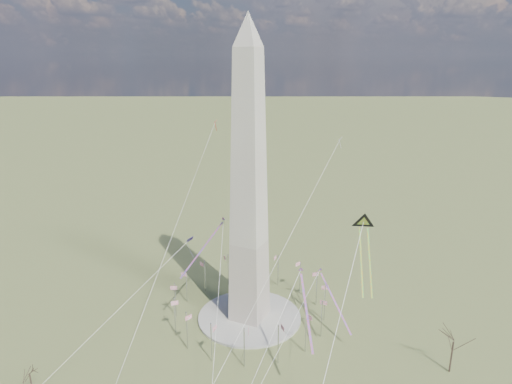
% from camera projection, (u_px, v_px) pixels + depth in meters
% --- Properties ---
extents(ground, '(2000.00, 2000.00, 0.00)m').
position_uv_depth(ground, '(250.00, 318.00, 160.08)').
color(ground, '#5B6331').
rests_on(ground, ground).
extents(plaza, '(36.00, 36.00, 0.80)m').
position_uv_depth(plaza, '(250.00, 317.00, 159.97)').
color(plaza, '#A09F92').
rests_on(plaza, ground).
extents(washington_monument, '(15.56, 15.56, 100.00)m').
position_uv_depth(washington_monument, '(249.00, 187.00, 146.19)').
color(washington_monument, '#ADA191').
rests_on(washington_monument, plaza).
extents(flagpole_ring, '(54.40, 54.40, 13.00)m').
position_uv_depth(flagpole_ring, '(249.00, 299.00, 157.97)').
color(flagpole_ring, silver).
rests_on(flagpole_ring, ground).
extents(tree_near, '(8.63, 8.63, 15.10)m').
position_uv_depth(tree_near, '(454.00, 340.00, 129.90)').
color(tree_near, '#433328').
rests_on(tree_near, ground).
extents(tree_far, '(5.82, 5.82, 10.19)m').
position_uv_depth(tree_far, '(29.00, 372.00, 121.78)').
color(tree_far, '#433328').
rests_on(tree_far, ground).
extents(kite_delta_black, '(11.93, 22.27, 18.18)m').
position_uv_depth(kite_delta_black, '(364.00, 226.00, 137.03)').
color(kite_delta_black, black).
rests_on(kite_delta_black, ground).
extents(kite_diamond_purple, '(2.72, 3.67, 10.72)m').
position_uv_depth(kite_diamond_purple, '(190.00, 242.00, 168.12)').
color(kite_diamond_purple, navy).
rests_on(kite_diamond_purple, ground).
extents(kite_streamer_left, '(11.33, 18.85, 14.36)m').
position_uv_depth(kite_streamer_left, '(305.00, 298.00, 125.10)').
color(kite_streamer_left, '#F84627').
rests_on(kite_streamer_left, ground).
extents(kite_streamer_mid, '(5.84, 21.29, 14.78)m').
position_uv_depth(kite_streamer_mid, '(209.00, 239.00, 150.81)').
color(kite_streamer_mid, '#F84627').
rests_on(kite_streamer_mid, ground).
extents(kite_streamer_right, '(16.10, 14.83, 14.18)m').
position_uv_depth(kite_streamer_right, '(331.00, 292.00, 151.35)').
color(kite_streamer_right, '#F84627').
rests_on(kite_streamer_right, ground).
extents(kite_small_red, '(1.75, 1.60, 4.85)m').
position_uv_depth(kite_small_red, '(216.00, 123.00, 190.05)').
color(kite_small_red, red).
rests_on(kite_small_red, ground).
extents(kite_small_white, '(1.44, 2.14, 4.54)m').
position_uv_depth(kite_small_white, '(340.00, 140.00, 176.94)').
color(kite_small_white, silver).
rests_on(kite_small_white, ground).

